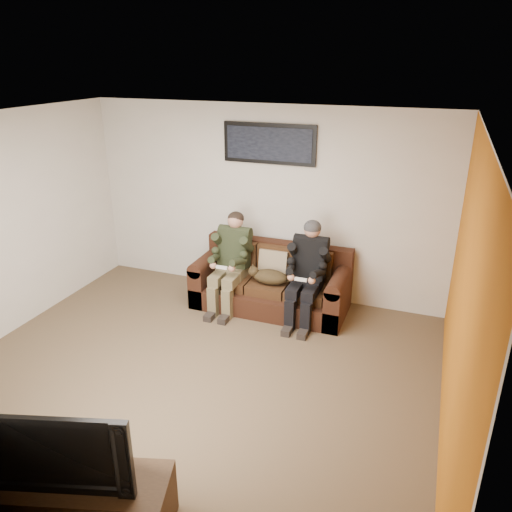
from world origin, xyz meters
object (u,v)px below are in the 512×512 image
at_px(person_right, 308,267).
at_px(tv_stand, 70,504).
at_px(cat, 269,276).
at_px(television, 59,445).
at_px(framed_poster, 269,144).
at_px(person_left, 231,256).
at_px(sofa, 272,284).

height_order(person_right, tv_stand, person_right).
bearing_deg(cat, television, -93.74).
distance_m(cat, tv_stand, 3.60).
bearing_deg(television, framed_poster, 72.98).
bearing_deg(person_right, person_left, -179.98).
height_order(framed_poster, tv_stand, framed_poster).
xyz_separation_m(framed_poster, tv_stand, (-0.02, -4.17, -1.87)).
bearing_deg(tv_stand, sofa, 69.92).
bearing_deg(cat, person_left, 177.65).
relative_size(sofa, television, 1.91).
relative_size(person_left, television, 1.19).
height_order(person_left, television, person_left).
bearing_deg(television, cat, 69.53).
bearing_deg(framed_poster, television, -90.29).
xyz_separation_m(sofa, television, (-0.22, -3.77, 0.44)).
distance_m(cat, framed_poster, 1.71).
relative_size(cat, television, 0.62).
bearing_deg(framed_poster, cat, -69.96).
bearing_deg(television, person_right, 61.67).
bearing_deg(person_right, framed_poster, 142.01).
height_order(framed_poster, television, framed_poster).
height_order(sofa, person_right, person_right).
bearing_deg(sofa, television, -93.35).
bearing_deg(cat, sofa, 93.91).
distance_m(person_right, television, 3.68).
relative_size(person_right, tv_stand, 0.89).
xyz_separation_m(person_left, cat, (0.53, -0.02, -0.20)).
relative_size(sofa, person_right, 1.59).
distance_m(person_left, framed_poster, 1.54).
height_order(person_left, framed_poster, framed_poster).
distance_m(person_right, framed_poster, 1.67).
relative_size(person_right, framed_poster, 1.01).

